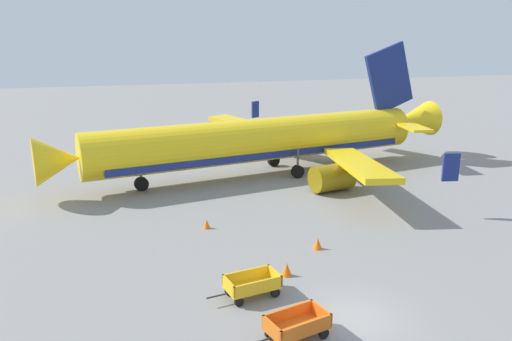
% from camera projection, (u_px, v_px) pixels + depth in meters
% --- Properties ---
extents(ground_plane, '(220.00, 220.00, 0.00)m').
position_uv_depth(ground_plane, '(354.00, 318.00, 21.96)').
color(ground_plane, gray).
extents(airplane, '(37.58, 30.31, 11.34)m').
position_uv_depth(airplane, '(271.00, 140.00, 44.01)').
color(airplane, yellow).
rests_on(airplane, ground).
extents(baggage_cart_second_in_row, '(3.62, 1.97, 1.07)m').
position_uv_depth(baggage_cart_second_in_row, '(297.00, 325.00, 20.37)').
color(baggage_cart_second_in_row, orange).
rests_on(baggage_cart_second_in_row, ground).
extents(baggage_cart_third_in_row, '(3.62, 1.80, 1.07)m').
position_uv_depth(baggage_cart_third_in_row, '(252.00, 284.00, 23.67)').
color(baggage_cart_third_in_row, gold).
rests_on(baggage_cart_third_in_row, ground).
extents(traffic_cone_near_plane, '(0.46, 0.46, 0.61)m').
position_uv_depth(traffic_cone_near_plane, '(207.00, 224.00, 32.07)').
color(traffic_cone_near_plane, orange).
rests_on(traffic_cone_near_plane, ground).
extents(traffic_cone_mid_apron, '(0.52, 0.52, 0.69)m').
position_uv_depth(traffic_cone_mid_apron, '(318.00, 243.00, 28.98)').
color(traffic_cone_mid_apron, orange).
rests_on(traffic_cone_mid_apron, ground).
extents(traffic_cone_by_carts, '(0.54, 0.54, 0.70)m').
position_uv_depth(traffic_cone_by_carts, '(287.00, 269.00, 25.75)').
color(traffic_cone_by_carts, orange).
rests_on(traffic_cone_by_carts, ground).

